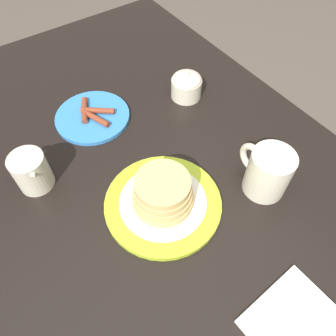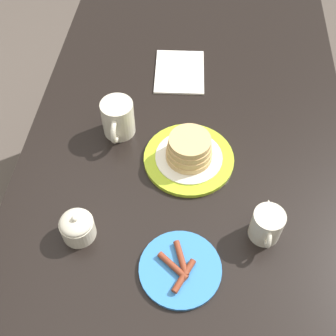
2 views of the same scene
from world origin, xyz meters
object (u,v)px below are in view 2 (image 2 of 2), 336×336
at_px(side_plate_bacon, 180,269).
at_px(coffee_mug, 118,119).
at_px(sugar_bowl, 77,226).
at_px(creamer_pitcher, 267,224).
at_px(napkin, 180,72).
at_px(pancake_plate, 189,153).

bearing_deg(side_plate_bacon, coffee_mug, -152.64).
relative_size(side_plate_bacon, sugar_bowl, 2.33).
bearing_deg(coffee_mug, creamer_pitcher, 54.22).
relative_size(sugar_bowl, napkin, 0.38).
xyz_separation_m(coffee_mug, napkin, (-0.26, 0.14, -0.05)).
bearing_deg(napkin, coffee_mug, -29.18).
relative_size(creamer_pitcher, napkin, 0.54).
distance_m(side_plate_bacon, creamer_pitcher, 0.22).
distance_m(sugar_bowl, napkin, 0.60).
xyz_separation_m(creamer_pitcher, napkin, (-0.53, -0.24, -0.04)).
bearing_deg(coffee_mug, napkin, 150.82).
xyz_separation_m(pancake_plate, napkin, (-0.34, -0.05, -0.03)).
relative_size(pancake_plate, napkin, 1.16).
bearing_deg(side_plate_bacon, creamer_pitcher, 120.19).
xyz_separation_m(sugar_bowl, napkin, (-0.57, 0.18, -0.03)).
bearing_deg(creamer_pitcher, napkin, -155.94).
bearing_deg(creamer_pitcher, side_plate_bacon, -59.81).
bearing_deg(sugar_bowl, creamer_pitcher, 95.74).
bearing_deg(pancake_plate, side_plate_bacon, 0.43).
height_order(side_plate_bacon, coffee_mug, coffee_mug).
distance_m(pancake_plate, sugar_bowl, 0.33).
bearing_deg(side_plate_bacon, napkin, -175.19).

